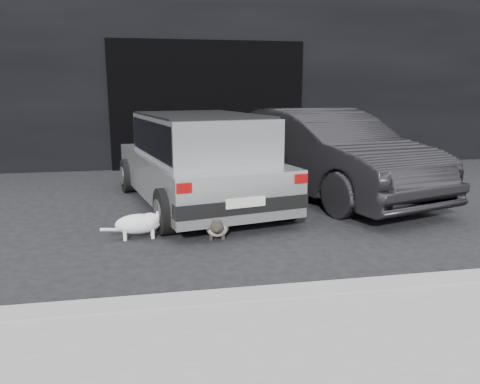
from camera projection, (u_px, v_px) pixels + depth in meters
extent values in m
plane|color=black|center=(169.00, 220.00, 5.94)|extent=(80.00, 80.00, 0.00)
cube|color=black|center=(198.00, 53.00, 11.35)|extent=(34.00, 4.00, 5.00)
cube|color=black|center=(208.00, 105.00, 9.67)|extent=(4.00, 0.10, 2.60)
cube|color=gray|center=(313.00, 295.00, 3.61)|extent=(18.00, 0.25, 0.12)
cube|color=#B8BCBD|center=(197.00, 174.00, 6.68)|extent=(2.26, 3.74, 0.56)
cube|color=#B8BCBD|center=(200.00, 136.00, 6.40)|extent=(1.83, 2.57, 0.56)
cube|color=black|center=(200.00, 136.00, 6.40)|extent=(1.82, 2.48, 0.45)
cube|color=black|center=(243.00, 206.00, 5.18)|extent=(1.57, 0.47, 0.16)
cube|color=black|center=(168.00, 163.00, 8.21)|extent=(1.57, 0.47, 0.16)
cube|color=silver|center=(246.00, 203.00, 5.10)|extent=(0.46, 0.11, 0.11)
cube|color=#8C0707|center=(184.00, 188.00, 4.79)|extent=(0.16, 0.06, 0.11)
cube|color=#8C0707|center=(301.00, 179.00, 5.32)|extent=(0.16, 0.06, 0.11)
cube|color=black|center=(199.00, 115.00, 6.33)|extent=(1.78, 2.34, 0.03)
cylinder|color=black|center=(166.00, 211.00, 5.29)|extent=(0.31, 0.57, 0.54)
cylinder|color=slate|center=(157.00, 212.00, 5.25)|extent=(0.08, 0.29, 0.30)
cylinder|color=black|center=(285.00, 199.00, 5.87)|extent=(0.31, 0.57, 0.54)
cylinder|color=slate|center=(293.00, 199.00, 5.91)|extent=(0.08, 0.29, 0.30)
cylinder|color=black|center=(129.00, 175.00, 7.51)|extent=(0.31, 0.57, 0.54)
cylinder|color=slate|center=(122.00, 176.00, 7.47)|extent=(0.08, 0.29, 0.30)
cylinder|color=black|center=(218.00, 169.00, 8.09)|extent=(0.31, 0.57, 0.54)
cylinder|color=slate|center=(224.00, 169.00, 8.13)|extent=(0.08, 0.29, 0.30)
imported|color=black|center=(323.00, 153.00, 7.16)|extent=(2.57, 4.30, 1.34)
ellipsoid|color=beige|center=(217.00, 226.00, 5.27)|extent=(0.33, 0.56, 0.20)
ellipsoid|color=beige|center=(217.00, 227.00, 5.14)|extent=(0.26, 0.26, 0.19)
ellipsoid|color=black|center=(217.00, 228.00, 4.99)|extent=(0.17, 0.15, 0.13)
sphere|color=black|center=(217.00, 230.00, 4.94)|extent=(0.06, 0.06, 0.06)
cone|color=black|center=(221.00, 222.00, 5.00)|extent=(0.06, 0.07, 0.07)
cone|color=black|center=(213.00, 222.00, 4.99)|extent=(0.06, 0.07, 0.07)
cylinder|color=black|center=(223.00, 237.00, 5.14)|extent=(0.04, 0.04, 0.07)
cylinder|color=black|center=(211.00, 237.00, 5.13)|extent=(0.04, 0.04, 0.07)
cylinder|color=black|center=(223.00, 229.00, 5.44)|extent=(0.04, 0.04, 0.07)
cylinder|color=black|center=(212.00, 229.00, 5.44)|extent=(0.04, 0.04, 0.07)
cylinder|color=black|center=(217.00, 222.00, 5.56)|extent=(0.10, 0.29, 0.09)
ellipsoid|color=white|center=(138.00, 224.00, 5.18)|extent=(0.52, 0.28, 0.22)
ellipsoid|color=white|center=(150.00, 221.00, 5.21)|extent=(0.23, 0.23, 0.18)
ellipsoid|color=silver|center=(162.00, 214.00, 5.23)|extent=(0.13, 0.15, 0.13)
sphere|color=silver|center=(167.00, 214.00, 5.24)|extent=(0.06, 0.06, 0.06)
cone|color=silver|center=(160.00, 208.00, 5.24)|extent=(0.06, 0.05, 0.07)
cone|color=silver|center=(160.00, 209.00, 5.17)|extent=(0.06, 0.05, 0.07)
cylinder|color=silver|center=(152.00, 230.00, 5.30)|extent=(0.04, 0.04, 0.13)
cylinder|color=silver|center=(153.00, 233.00, 5.18)|extent=(0.04, 0.04, 0.13)
cylinder|color=silver|center=(125.00, 232.00, 5.23)|extent=(0.04, 0.04, 0.13)
cylinder|color=silver|center=(125.00, 235.00, 5.11)|extent=(0.04, 0.04, 0.13)
cylinder|color=silver|center=(113.00, 230.00, 5.13)|extent=(0.27, 0.14, 0.08)
ellipsoid|color=gray|center=(130.00, 223.00, 5.14)|extent=(0.19, 0.15, 0.09)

